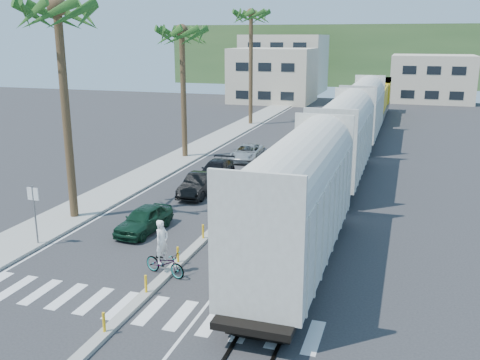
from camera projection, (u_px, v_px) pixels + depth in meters
name	position (u px, v px, depth m)	size (l,w,h in m)	color
ground	(158.00, 284.00, 21.60)	(140.00, 140.00, 0.00)	#28282B
sidewalk	(197.00, 149.00, 47.07)	(3.00, 90.00, 0.15)	gray
rails	(356.00, 153.00, 45.89)	(1.56, 100.00, 0.06)	black
median	(277.00, 169.00, 39.94)	(0.45, 60.00, 0.85)	gray
crosswalk	(134.00, 307.00, 19.76)	(14.00, 2.20, 0.01)	silver
lane_markings	(266.00, 155.00, 45.23)	(9.42, 90.00, 0.01)	silver
freight_train	(352.00, 127.00, 41.39)	(3.00, 60.94, 5.85)	#BAB7AB
palm_trees	(187.00, 22.00, 42.05)	(3.50, 37.20, 13.75)	brown
street_sign	(34.00, 207.00, 25.07)	(0.60, 0.08, 3.00)	slate
buildings	(314.00, 70.00, 88.27)	(38.00, 27.00, 10.00)	#C0AF98
hillside	(369.00, 55.00, 112.04)	(80.00, 20.00, 12.00)	#385628
car_lead	(144.00, 219.00, 27.27)	(1.88, 4.02, 1.33)	#103120
car_second	(199.00, 185.00, 33.57)	(1.50, 4.22, 1.39)	black
car_third	(216.00, 170.00, 37.30)	(2.08, 4.61, 1.31)	black
car_rear	(247.00, 152.00, 43.20)	(2.31, 4.62, 1.26)	#A9ACAE
cyclist	(164.00, 258.00, 22.29)	(1.77, 2.41, 2.42)	#9EA0A5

